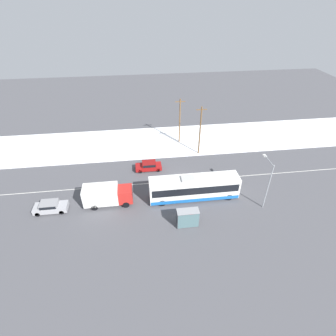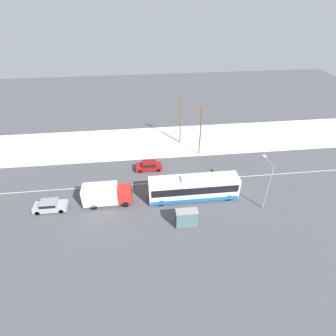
# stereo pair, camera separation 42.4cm
# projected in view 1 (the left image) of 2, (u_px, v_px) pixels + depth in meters

# --- Properties ---
(ground_plane) EXTENTS (120.00, 120.00, 0.00)m
(ground_plane) POSITION_uv_depth(u_px,v_px,m) (181.00, 181.00, 40.34)
(ground_plane) COLOR #4C4C51
(snow_lot) EXTENTS (80.00, 11.82, 0.12)m
(snow_lot) POSITION_uv_depth(u_px,v_px,m) (170.00, 141.00, 50.66)
(snow_lot) COLOR white
(snow_lot) RESTS_ON ground_plane
(lane_marking_center) EXTENTS (60.00, 0.12, 0.00)m
(lane_marking_center) POSITION_uv_depth(u_px,v_px,m) (181.00, 181.00, 40.34)
(lane_marking_center) COLOR silver
(lane_marking_center) RESTS_ON ground_plane
(city_bus) EXTENTS (12.38, 2.57, 3.57)m
(city_bus) POSITION_uv_depth(u_px,v_px,m) (194.00, 188.00, 36.22)
(city_bus) COLOR white
(city_bus) RESTS_ON ground_plane
(box_truck) EXTENTS (6.50, 2.30, 2.97)m
(box_truck) POSITION_uv_depth(u_px,v_px,m) (107.00, 195.00, 35.18)
(box_truck) COLOR silver
(box_truck) RESTS_ON ground_plane
(sedan_car) EXTENTS (4.18, 1.80, 1.42)m
(sedan_car) POSITION_uv_depth(u_px,v_px,m) (149.00, 166.00, 42.38)
(sedan_car) COLOR maroon
(sedan_car) RESTS_ON ground_plane
(parked_car_near_truck) EXTENTS (4.32, 1.80, 1.46)m
(parked_car_near_truck) POSITION_uv_depth(u_px,v_px,m) (50.00, 206.00, 34.51)
(parked_car_near_truck) COLOR #9E9EA3
(parked_car_near_truck) RESTS_ON ground_plane
(pedestrian_at_stop) EXTENTS (0.63, 0.28, 1.75)m
(pedestrian_at_stop) POSITION_uv_depth(u_px,v_px,m) (192.00, 213.00, 33.14)
(pedestrian_at_stop) COLOR #23232D
(pedestrian_at_stop) RESTS_ON ground_plane
(bus_shelter) EXTENTS (2.72, 1.20, 2.40)m
(bus_shelter) POSITION_uv_depth(u_px,v_px,m) (188.00, 217.00, 31.75)
(bus_shelter) COLOR gray
(bus_shelter) RESTS_ON ground_plane
(streetlamp) EXTENTS (0.36, 2.93, 6.84)m
(streetlamp) POSITION_uv_depth(u_px,v_px,m) (268.00, 178.00, 33.58)
(streetlamp) COLOR #9EA3A8
(streetlamp) RESTS_ON ground_plane
(utility_pole_roadside) EXTENTS (1.80, 0.24, 8.81)m
(utility_pole_roadside) POSITION_uv_depth(u_px,v_px,m) (200.00, 130.00, 44.32)
(utility_pole_roadside) COLOR brown
(utility_pole_roadside) RESTS_ON ground_plane
(utility_pole_snowlot) EXTENTS (1.80, 0.24, 8.57)m
(utility_pole_snowlot) POSITION_uv_depth(u_px,v_px,m) (180.00, 121.00, 47.82)
(utility_pole_snowlot) COLOR brown
(utility_pole_snowlot) RESTS_ON ground_plane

